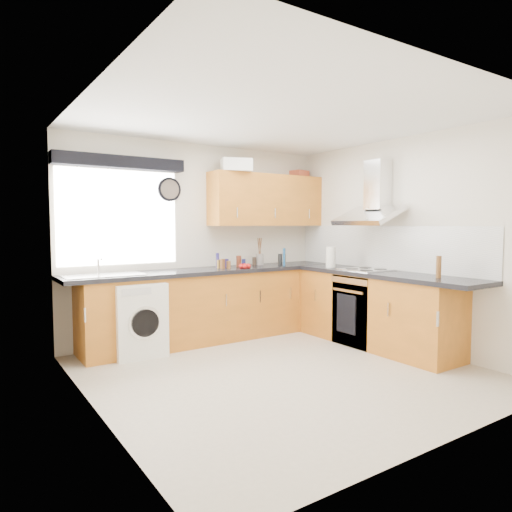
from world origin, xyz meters
TOP-DOWN VIEW (x-y plane):
  - ground_plane at (0.00, 0.00)m, footprint 3.60×3.60m
  - ceiling at (0.00, 0.00)m, footprint 3.60×3.60m
  - wall_back at (0.00, 1.80)m, footprint 3.60×0.02m
  - wall_front at (0.00, -1.80)m, footprint 3.60×0.02m
  - wall_left at (-1.80, 0.00)m, footprint 0.02×3.60m
  - wall_right at (1.80, 0.00)m, footprint 0.02×3.60m
  - window at (-1.05, 1.79)m, footprint 1.40×0.02m
  - window_blind at (-1.05, 1.70)m, footprint 1.50×0.18m
  - splashback at (1.79, 0.30)m, footprint 0.01×3.00m
  - base_cab_back at (-0.10, 1.51)m, footprint 3.00×0.58m
  - base_cab_corner at (1.50, 1.50)m, footprint 0.60×0.60m
  - base_cab_right at (1.51, 0.15)m, footprint 0.58×2.10m
  - worktop_back at (0.00, 1.50)m, footprint 3.60×0.62m
  - worktop_right at (1.50, 0.00)m, footprint 0.62×2.42m
  - sink at (-1.33, 1.50)m, footprint 0.84×0.46m
  - oven at (1.50, 0.30)m, footprint 0.56×0.58m
  - hob_plate at (1.50, 0.30)m, footprint 0.52×0.52m
  - extractor_hood at (1.60, 0.30)m, footprint 0.52×0.78m
  - upper_cabinets at (0.95, 1.62)m, footprint 1.70×0.35m
  - washing_machine at (-1.00, 1.40)m, footprint 0.58×0.56m
  - wall_clock at (-0.42, 1.76)m, footprint 0.30×0.04m
  - casserole at (0.39, 1.52)m, footprint 0.45×0.39m
  - storage_box at (1.60, 1.72)m, footprint 0.26×0.23m
  - utensil_pot at (0.82, 1.62)m, footprint 0.14×0.14m
  - kitchen_roll at (1.38, 0.79)m, footprint 0.14×0.14m
  - tomato_cluster at (0.38, 1.30)m, footprint 0.15×0.15m
  - jar_0 at (0.11, 1.50)m, footprint 0.04×0.04m
  - jar_1 at (1.03, 1.42)m, footprint 0.06×0.06m
  - jar_2 at (0.74, 1.63)m, footprint 0.05×0.05m
  - jar_3 at (1.05, 1.36)m, footprint 0.04×0.04m
  - jar_4 at (0.22, 1.43)m, footprint 0.05×0.05m
  - jar_5 at (1.14, 1.47)m, footprint 0.05×0.05m
  - jar_6 at (0.14, 1.45)m, footprint 0.06×0.06m
  - jar_7 at (0.41, 1.50)m, footprint 0.07×0.07m
  - jar_8 at (0.56, 1.61)m, footprint 0.05×0.05m
  - jar_9 at (0.12, 1.53)m, footprint 0.04×0.04m
  - jar_10 at (0.29, 1.61)m, footprint 0.07×0.07m
  - bottle_0 at (1.52, -0.68)m, footprint 0.05×0.05m

SIDE VIEW (x-z plane):
  - ground_plane at x=0.00m, z-range 0.00..0.00m
  - washing_machine at x=-1.00m, z-range 0.00..0.82m
  - oven at x=1.50m, z-range 0.00..0.85m
  - base_cab_back at x=-0.10m, z-range 0.00..0.86m
  - base_cab_corner at x=1.50m, z-range 0.00..0.86m
  - base_cab_right at x=1.51m, z-range 0.00..0.86m
  - worktop_back at x=0.00m, z-range 0.86..0.91m
  - worktop_right at x=1.50m, z-range 0.86..0.91m
  - hob_plate at x=1.50m, z-range 0.91..0.92m
  - tomato_cluster at x=0.38m, z-range 0.91..0.97m
  - sink at x=-1.33m, z-range 0.90..1.00m
  - jar_8 at x=0.56m, z-range 0.91..1.00m
  - jar_4 at x=0.22m, z-range 0.91..1.00m
  - jar_10 at x=0.29m, z-range 0.91..1.02m
  - jar_0 at x=0.11m, z-range 0.91..1.02m
  - jar_2 at x=0.74m, z-range 0.91..1.02m
  - jar_6 at x=0.14m, z-range 0.91..1.03m
  - jar_5 at x=1.14m, z-range 0.91..1.06m
  - jar_7 at x=0.41m, z-range 0.91..1.06m
  - utensil_pot at x=0.82m, z-range 0.91..1.06m
  - jar_1 at x=1.03m, z-range 0.91..1.07m
  - jar_9 at x=0.12m, z-range 0.91..1.10m
  - bottle_0 at x=1.52m, z-range 0.91..1.14m
  - jar_3 at x=1.05m, z-range 0.91..1.15m
  - kitchen_roll at x=1.38m, z-range 0.91..1.18m
  - splashback at x=1.79m, z-range 0.91..1.45m
  - wall_back at x=0.00m, z-range 0.00..2.50m
  - wall_front at x=0.00m, z-range 0.00..2.50m
  - wall_left at x=-1.80m, z-range 0.00..2.50m
  - wall_right at x=1.80m, z-range 0.00..2.50m
  - window at x=-1.05m, z-range 1.00..2.10m
  - extractor_hood at x=1.60m, z-range 1.44..2.10m
  - upper_cabinets at x=0.95m, z-range 1.45..2.15m
  - wall_clock at x=-0.42m, z-range 1.75..2.05m
  - window_blind at x=-1.05m, z-range 2.11..2.25m
  - storage_box at x=1.60m, z-range 2.15..2.26m
  - casserole at x=0.39m, z-range 2.15..2.31m
  - ceiling at x=0.00m, z-range 2.49..2.51m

